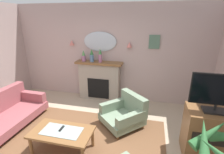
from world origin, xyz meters
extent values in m
cube|color=#B29993|center=(0.00, 2.49, 1.37)|extent=(6.64, 0.10, 2.75)
cube|color=brown|center=(0.00, 0.20, 0.01)|extent=(3.20, 2.40, 0.01)
cube|color=gray|center=(-0.26, 2.28, 0.55)|extent=(1.20, 0.28, 1.10)
cube|color=black|center=(-0.26, 2.18, 0.38)|extent=(0.64, 0.12, 0.60)
cube|color=brown|center=(-0.26, 2.26, 1.13)|extent=(1.36, 0.36, 0.06)
cylinder|color=#9E6084|center=(-0.71, 2.24, 1.24)|extent=(0.12, 0.12, 0.17)
cone|color=#4C8447|center=(-0.71, 2.24, 1.41)|extent=(0.10, 0.10, 0.16)
cylinder|color=#4C7093|center=(-0.46, 2.24, 1.26)|extent=(0.12, 0.12, 0.20)
cone|color=#2D6633|center=(-0.46, 2.24, 1.44)|extent=(0.10, 0.10, 0.16)
cylinder|color=#9E6084|center=(-0.21, 2.24, 1.27)|extent=(0.10, 0.10, 0.23)
cone|color=#38753D|center=(-0.21, 2.24, 1.47)|extent=(0.10, 0.10, 0.16)
ellipsoid|color=#B2BCC6|center=(-0.26, 2.41, 1.71)|extent=(0.96, 0.06, 0.56)
cone|color=#D17066|center=(-1.11, 2.36, 1.66)|extent=(0.14, 0.14, 0.14)
cone|color=#D17066|center=(0.59, 2.36, 1.66)|extent=(0.14, 0.14, 0.14)
cube|color=#4C6B56|center=(1.24, 2.42, 1.75)|extent=(0.28, 0.03, 0.36)
cube|color=brown|center=(-0.26, 0.02, 0.42)|extent=(1.10, 0.60, 0.04)
cube|color=#8C9E99|center=(-0.26, 0.02, 0.44)|extent=(0.72, 0.36, 0.01)
cylinder|color=brown|center=(-0.75, -0.22, 0.20)|extent=(0.06, 0.06, 0.40)
cylinder|color=brown|center=(-0.75, 0.26, 0.20)|extent=(0.06, 0.06, 0.40)
cylinder|color=brown|center=(0.23, 0.26, 0.20)|extent=(0.06, 0.06, 0.40)
cube|color=black|center=(-0.29, 0.07, 0.45)|extent=(0.04, 0.16, 0.02)
cube|color=#934C51|center=(-1.82, 0.42, 0.19)|extent=(0.89, 1.73, 0.18)
cube|color=#934C51|center=(-1.79, 1.20, 0.40)|extent=(0.76, 0.18, 0.24)
cylinder|color=brown|center=(-1.45, 1.18, 0.05)|extent=(0.07, 0.07, 0.10)
cylinder|color=brown|center=(-2.13, 1.20, 0.05)|extent=(0.07, 0.07, 0.10)
cube|color=gray|center=(0.64, 1.04, 0.18)|extent=(1.13, 1.13, 0.16)
cube|color=gray|center=(0.88, 1.29, 0.48)|extent=(0.68, 0.67, 0.45)
cube|color=gray|center=(0.40, 1.28, 0.37)|extent=(0.60, 0.61, 0.22)
cube|color=gray|center=(0.89, 0.81, 0.37)|extent=(0.60, 0.61, 0.22)
cylinder|color=brown|center=(0.16, 1.04, 0.05)|extent=(0.06, 0.06, 0.10)
cylinder|color=brown|center=(0.65, 0.56, 0.05)|extent=(0.06, 0.06, 0.10)
cylinder|color=brown|center=(0.64, 1.52, 0.05)|extent=(0.06, 0.06, 0.10)
cylinder|color=brown|center=(1.12, 1.05, 0.05)|extent=(0.06, 0.06, 0.10)
cube|color=brown|center=(2.27, 0.54, 0.45)|extent=(0.80, 0.56, 0.90)
cube|color=black|center=(2.27, 0.25, 0.54)|extent=(0.68, 0.02, 0.20)
cube|color=black|center=(2.27, 0.52, 0.92)|extent=(0.36, 0.24, 0.03)
cylinder|color=black|center=(2.27, 0.52, 0.98)|extent=(0.04, 0.04, 0.10)
cube|color=black|center=(2.27, 0.52, 1.29)|extent=(0.84, 0.04, 0.52)
cube|color=black|center=(2.27, 0.50, 1.29)|extent=(0.80, 0.01, 0.48)
cone|color=#2D6633|center=(2.00, -0.20, 0.96)|extent=(0.57, 0.42, 0.41)
cone|color=#2D6633|center=(1.89, -0.37, 0.96)|extent=(0.21, 0.58, 0.44)
camera|label=1|loc=(1.20, -2.24, 2.36)|focal=27.20mm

